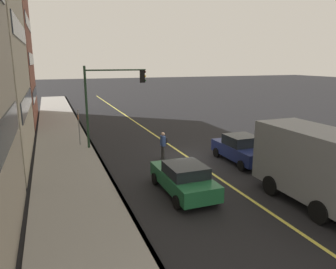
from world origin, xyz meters
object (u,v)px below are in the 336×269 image
object	(u,v)px
car_navy	(241,149)
street_sign_post	(79,125)
truck_gray	(334,172)
pedestrian_with_backpack	(163,143)
traffic_light_mast	(110,92)
car_green	(184,178)

from	to	relation	value
car_navy	street_sign_post	world-z (taller)	street_sign_post
truck_gray	pedestrian_with_backpack	distance (m)	10.05
car_navy	pedestrian_with_backpack	size ratio (longest dim) A/B	2.49
car_navy	truck_gray	distance (m)	7.02
traffic_light_mast	street_sign_post	distance (m)	3.35
street_sign_post	car_green	bearing A→B (deg)	-160.35
pedestrian_with_backpack	truck_gray	bearing A→B (deg)	-157.12
car_green	truck_gray	distance (m)	6.25
truck_gray	street_sign_post	bearing A→B (deg)	31.17
car_green	pedestrian_with_backpack	size ratio (longest dim) A/B	2.55
truck_gray	pedestrian_with_backpack	bearing A→B (deg)	22.88
truck_gray	street_sign_post	xyz separation A→B (m)	(14.13, 8.55, -0.10)
car_navy	traffic_light_mast	bearing A→B (deg)	47.82
car_green	pedestrian_with_backpack	world-z (taller)	pedestrian_with_backpack
car_green	street_sign_post	distance (m)	10.99
car_green	pedestrian_with_backpack	distance (m)	5.51
car_green	truck_gray	world-z (taller)	truck_gray
car_navy	car_green	bearing A→B (deg)	120.97
car_green	street_sign_post	size ratio (longest dim) A/B	1.61
truck_gray	pedestrian_with_backpack	size ratio (longest dim) A/B	4.68
car_green	truck_gray	size ratio (longest dim) A/B	0.54
truck_gray	street_sign_post	distance (m)	16.52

